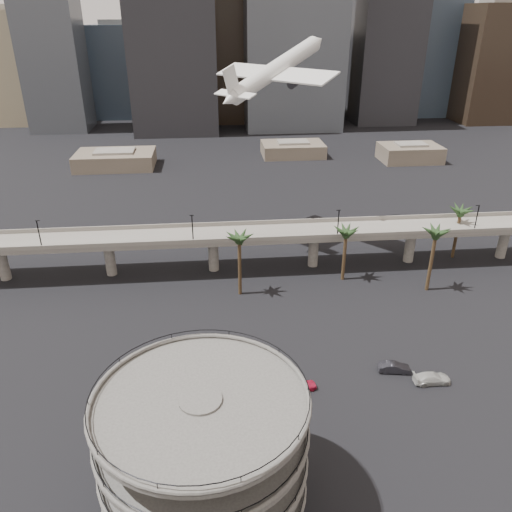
{
  "coord_description": "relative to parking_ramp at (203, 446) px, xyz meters",
  "views": [
    {
      "loc": [
        -11.16,
        -42.66,
        50.75
      ],
      "look_at": [
        -4.33,
        28.0,
        16.12
      ],
      "focal_mm": 35.0,
      "sensor_mm": 36.0,
      "label": 1
    }
  ],
  "objects": [
    {
      "name": "car_b",
      "position": [
        29.41,
        21.44,
        -9.02
      ],
      "size": [
        5.18,
        2.5,
        1.64
      ],
      "primitive_type": "imported",
      "rotation": [
        0.0,
        0.0,
        1.41
      ],
      "color": "black",
      "rests_on": "ground"
    },
    {
      "name": "skyline",
      "position": [
        28.11,
        221.08,
        32.7
      ],
      "size": [
        269.0,
        86.0,
        116.38
      ],
      "color": "gray",
      "rests_on": "ground"
    },
    {
      "name": "ground",
      "position": [
        13.0,
        4.0,
        -9.84
      ],
      "size": [
        700.0,
        700.0,
        0.0
      ],
      "primitive_type": "plane",
      "color": "black",
      "rests_on": "ground"
    },
    {
      "name": "car_a",
      "position": [
        14.18,
        18.68,
        -9.05
      ],
      "size": [
        4.91,
        2.82,
        1.57
      ],
      "primitive_type": "imported",
      "rotation": [
        0.0,
        0.0,
        1.79
      ],
      "color": "#CA1C41",
      "rests_on": "ground"
    },
    {
      "name": "car_c",
      "position": [
        34.25,
        18.41,
        -9.01
      ],
      "size": [
        5.71,
        2.33,
        1.66
      ],
      "primitive_type": "imported",
      "rotation": [
        0.0,
        0.0,
        1.57
      ],
      "color": "#B8B9B5",
      "rests_on": "ground"
    },
    {
      "name": "low_buildings",
      "position": [
        19.89,
        146.3,
        -6.97
      ],
      "size": [
        135.0,
        27.5,
        6.8
      ],
      "color": "brown",
      "rests_on": "ground"
    },
    {
      "name": "parking_ramp",
      "position": [
        0.0,
        0.0,
        0.0
      ],
      "size": [
        22.2,
        22.2,
        17.35
      ],
      "color": "#4F4C4A",
      "rests_on": "ground"
    },
    {
      "name": "palm_trees",
      "position": [
        34.48,
        51.47,
        1.46
      ],
      "size": [
        54.4,
        18.4,
        14.0
      ],
      "color": "#43331C",
      "rests_on": "ground"
    },
    {
      "name": "airborne_jet",
      "position": [
        17.29,
        76.06,
        29.79
      ],
      "size": [
        27.78,
        26.67,
        14.37
      ],
      "rotation": [
        0.0,
        -0.33,
        0.73
      ],
      "color": "silver",
      "rests_on": "ground"
    },
    {
      "name": "overpass",
      "position": [
        13.0,
        59.0,
        -2.5
      ],
      "size": [
        130.0,
        9.3,
        14.7
      ],
      "color": "slate",
      "rests_on": "ground"
    }
  ]
}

